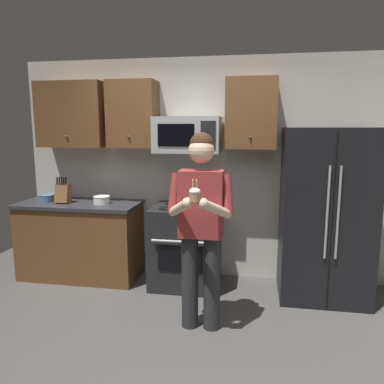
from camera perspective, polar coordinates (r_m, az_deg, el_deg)
ground_plane at (r=3.27m, az=-3.00°, el=-23.55°), size 6.00×6.00×0.00m
wall_back at (r=4.48m, az=1.84°, el=3.45°), size 4.40×0.10×2.60m
oven_range at (r=4.30m, az=-0.96°, el=-8.26°), size 0.76×0.70×0.93m
microwave at (r=4.21m, az=-0.70°, el=8.78°), size 0.74×0.41×0.40m
refrigerator at (r=4.14m, az=19.80°, el=-3.27°), size 0.90×0.75×1.80m
cabinet_row_upper at (r=4.40m, az=-8.11°, el=11.72°), size 2.78×0.36×0.76m
counter_left at (r=4.73m, az=-16.69°, el=-7.00°), size 1.44×0.66×0.92m
knife_block at (r=4.64m, az=-19.22°, el=-0.18°), size 0.16×0.15×0.32m
bowl_large_white at (r=4.47m, az=-13.71°, el=-1.15°), size 0.20×0.20×0.09m
bowl_small_colored at (r=4.81m, az=-21.37°, el=-0.82°), size 0.18×0.18×0.09m
person at (r=3.23m, az=1.38°, el=-4.54°), size 0.60×0.48×1.76m
cupcake at (r=2.85m, az=0.43°, el=-0.35°), size 0.09×0.09×0.17m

